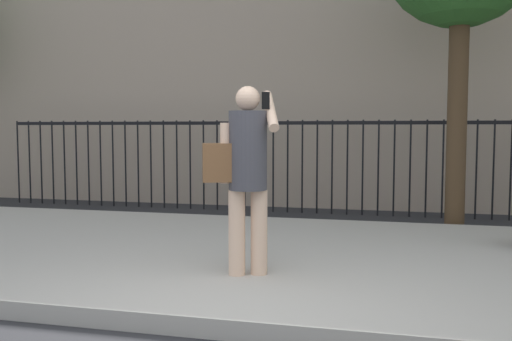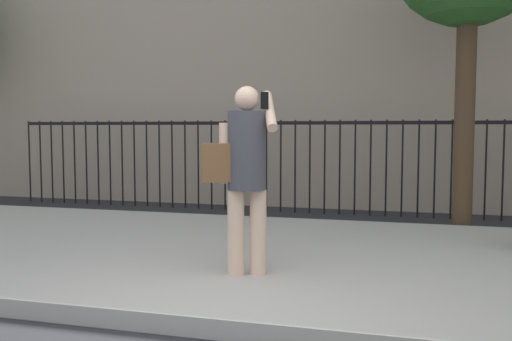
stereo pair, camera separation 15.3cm
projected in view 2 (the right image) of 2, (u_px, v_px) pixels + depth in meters
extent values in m
plane|color=#28282B|center=(214.00, 340.00, 3.85)|extent=(60.00, 60.00, 0.00)
cube|color=#B2ADA3|center=(284.00, 258.00, 5.96)|extent=(28.00, 4.40, 0.15)
cube|color=black|center=(333.00, 123.00, 9.40)|extent=(12.00, 0.04, 0.06)
cylinder|color=black|center=(30.00, 162.00, 11.06)|extent=(0.03, 0.03, 1.60)
cylinder|color=black|center=(41.00, 162.00, 11.00)|extent=(0.03, 0.03, 1.60)
cylinder|color=black|center=(52.00, 162.00, 10.93)|extent=(0.03, 0.03, 1.60)
cylinder|color=black|center=(63.00, 162.00, 10.86)|extent=(0.03, 0.03, 1.60)
cylinder|color=black|center=(75.00, 162.00, 10.79)|extent=(0.03, 0.03, 1.60)
cylinder|color=black|center=(86.00, 163.00, 10.72)|extent=(0.03, 0.03, 1.60)
cylinder|color=black|center=(98.00, 163.00, 10.65)|extent=(0.03, 0.03, 1.60)
cylinder|color=black|center=(110.00, 163.00, 10.59)|extent=(0.03, 0.03, 1.60)
cylinder|color=black|center=(122.00, 163.00, 10.52)|extent=(0.03, 0.03, 1.60)
cylinder|color=black|center=(134.00, 163.00, 10.45)|extent=(0.03, 0.03, 1.60)
cylinder|color=black|center=(147.00, 164.00, 10.38)|extent=(0.03, 0.03, 1.60)
cylinder|color=black|center=(159.00, 164.00, 10.31)|extent=(0.03, 0.03, 1.60)
cylinder|color=black|center=(172.00, 164.00, 10.24)|extent=(0.03, 0.03, 1.60)
cylinder|color=black|center=(185.00, 164.00, 10.18)|extent=(0.03, 0.03, 1.60)
cylinder|color=black|center=(198.00, 165.00, 10.11)|extent=(0.03, 0.03, 1.60)
cylinder|color=black|center=(212.00, 165.00, 10.04)|extent=(0.03, 0.03, 1.60)
cylinder|color=black|center=(225.00, 165.00, 9.97)|extent=(0.03, 0.03, 1.60)
cylinder|color=black|center=(239.00, 165.00, 9.90)|extent=(0.03, 0.03, 1.60)
cylinder|color=black|center=(252.00, 166.00, 9.84)|extent=(0.03, 0.03, 1.60)
cylinder|color=black|center=(266.00, 166.00, 9.77)|extent=(0.03, 0.03, 1.60)
cylinder|color=black|center=(281.00, 166.00, 9.70)|extent=(0.03, 0.03, 1.60)
cylinder|color=black|center=(295.00, 167.00, 9.63)|extent=(0.03, 0.03, 1.60)
cylinder|color=black|center=(310.00, 167.00, 9.56)|extent=(0.03, 0.03, 1.60)
cylinder|color=black|center=(325.00, 167.00, 9.49)|extent=(0.03, 0.03, 1.60)
cylinder|color=black|center=(340.00, 167.00, 9.43)|extent=(0.03, 0.03, 1.60)
cylinder|color=black|center=(355.00, 168.00, 9.36)|extent=(0.03, 0.03, 1.60)
cylinder|color=black|center=(370.00, 168.00, 9.29)|extent=(0.03, 0.03, 1.60)
cylinder|color=black|center=(386.00, 168.00, 9.22)|extent=(0.03, 0.03, 1.60)
cylinder|color=black|center=(402.00, 169.00, 9.15)|extent=(0.03, 0.03, 1.60)
cylinder|color=black|center=(418.00, 169.00, 9.08)|extent=(0.03, 0.03, 1.60)
cylinder|color=black|center=(435.00, 169.00, 9.02)|extent=(0.03, 0.03, 1.60)
cylinder|color=black|center=(451.00, 169.00, 8.95)|extent=(0.03, 0.03, 1.60)
cylinder|color=black|center=(468.00, 170.00, 8.88)|extent=(0.03, 0.03, 1.60)
cylinder|color=black|center=(486.00, 170.00, 8.81)|extent=(0.03, 0.03, 1.60)
cylinder|color=black|center=(503.00, 170.00, 8.74)|extent=(0.03, 0.03, 1.60)
cylinder|color=beige|center=(258.00, 232.00, 5.00)|extent=(0.15, 0.15, 0.76)
cylinder|color=beige|center=(236.00, 232.00, 4.98)|extent=(0.15, 0.15, 0.76)
cylinder|color=#3F3F47|center=(247.00, 150.00, 4.94)|extent=(0.44, 0.44, 0.70)
sphere|color=beige|center=(247.00, 98.00, 4.90)|extent=(0.22, 0.22, 0.22)
cylinder|color=beige|center=(269.00, 111.00, 4.93)|extent=(0.26, 0.49, 0.38)
cylinder|color=beige|center=(224.00, 153.00, 4.92)|extent=(0.09, 0.09, 0.53)
cube|color=black|center=(265.00, 101.00, 4.86)|extent=(0.07, 0.03, 0.15)
cube|color=brown|center=(218.00, 162.00, 4.92)|extent=(0.32, 0.25, 0.34)
cylinder|color=#4C3823|center=(465.00, 113.00, 7.67)|extent=(0.27, 0.27, 3.34)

